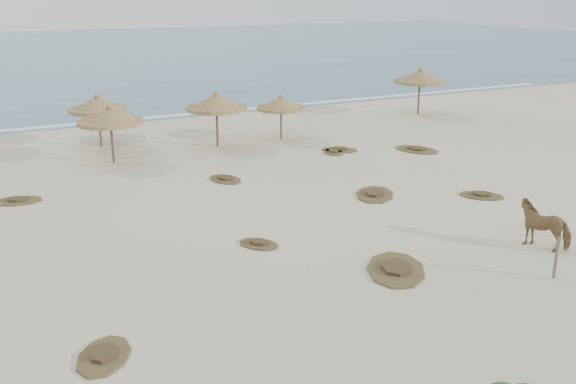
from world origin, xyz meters
name	(u,v)px	position (x,y,z in m)	size (l,w,h in m)	color
ground	(358,266)	(0.00, 0.00, 0.00)	(160.00, 160.00, 0.00)	beige
ocean	(42,54)	(0.00, 75.00, 0.00)	(200.00, 100.00, 0.01)	#285578
foam_line	(139,119)	(0.00, 26.00, 0.00)	(70.00, 0.60, 0.01)	silver
palapa_2	(98,105)	(-3.74, 19.30, 2.25)	(3.88, 3.88, 2.90)	brown
palapa_3	(110,117)	(-3.89, 15.62, 2.27)	(3.57, 3.57, 2.92)	brown
palapa_4	(216,103)	(1.83, 16.55, 2.33)	(4.10, 4.10, 3.00)	brown
palapa_5	(281,104)	(5.64, 16.57, 1.97)	(3.02, 3.02, 2.54)	brown
palapa_6	(420,77)	(17.17, 19.07, 2.47)	(4.41, 4.41, 3.18)	brown
horse	(545,225)	(6.28, -1.39, 0.75)	(0.81, 1.78, 1.50)	olive
fence_post_near	(556,258)	(4.64, -3.29, 0.64)	(0.10, 0.10, 1.28)	#695C4F
scrub_2	(259,244)	(-1.99, 2.92, 0.05)	(1.57, 1.71, 0.16)	brown
scrub_3	(375,194)	(4.46, 5.62, 0.05)	(2.67, 2.81, 0.16)	brown
scrub_4	(482,195)	(8.25, 3.52, 0.05)	(2.09, 2.09, 0.16)	brown
scrub_5	(417,149)	(10.78, 10.97, 0.05)	(2.39, 2.86, 0.16)	brown
scrub_6	(18,200)	(-8.63, 11.38, 0.05)	(2.17, 1.70, 0.16)	brown
scrub_7	(340,150)	(7.16, 12.77, 0.05)	(2.25, 2.14, 0.16)	brown
scrub_9	(396,269)	(0.84, -0.76, 0.05)	(2.94, 3.21, 0.16)	brown
scrub_10	(333,152)	(6.60, 12.48, 0.05)	(1.30, 1.68, 0.16)	brown
scrub_11	(104,355)	(-7.96, -1.60, 0.05)	(1.89, 2.16, 0.16)	brown
scrub_13	(225,179)	(-0.17, 10.44, 0.05)	(1.56, 2.01, 0.16)	brown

